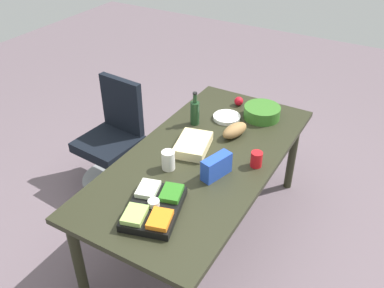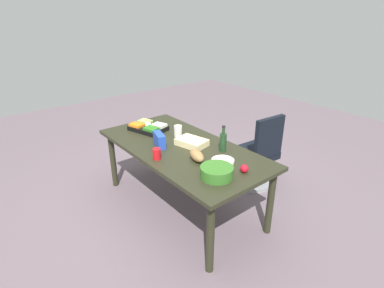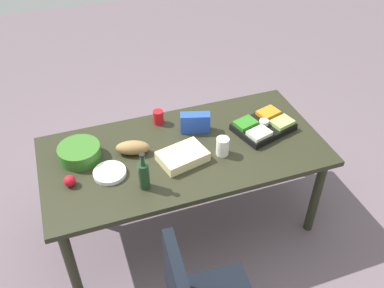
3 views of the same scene
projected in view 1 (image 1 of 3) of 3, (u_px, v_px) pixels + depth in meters
ground_plane at (201, 233)px, 3.37m from camera, size 10.00×10.00×0.00m
conference_table at (202, 165)px, 2.99m from camera, size 2.02×0.99×0.77m
office_chair at (113, 146)px, 3.75m from camera, size 0.56×0.56×0.97m
chip_bag_blue at (216, 167)px, 2.72m from camera, size 0.23×0.14×0.15m
apple_red at (239, 101)px, 3.54m from camera, size 0.08×0.08×0.08m
bread_loaf at (235, 130)px, 3.13m from camera, size 0.26×0.17×0.10m
mayo_jar at (168, 160)px, 2.79m from camera, size 0.09×0.09×0.14m
paper_plate_stack at (227, 117)px, 3.36m from camera, size 0.25×0.25×0.03m
sheet_cake at (193, 145)px, 3.00m from camera, size 0.36×0.29×0.07m
red_solo_cup at (256, 159)px, 2.82m from camera, size 0.09×0.09×0.11m
veggie_tray at (154, 207)px, 2.45m from camera, size 0.49×0.40×0.09m
salad_bowl at (262, 112)px, 3.36m from camera, size 0.30×0.30×0.10m
wine_bottle at (195, 112)px, 3.25m from camera, size 0.08×0.08×0.28m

